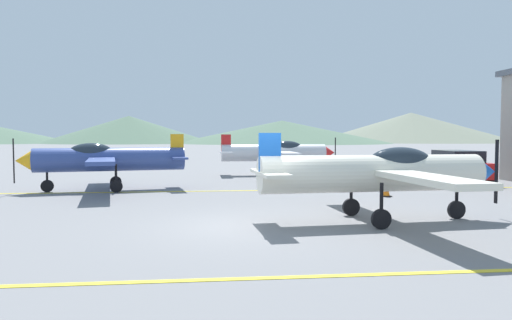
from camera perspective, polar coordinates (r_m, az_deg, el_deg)
The scene contains 11 objects.
ground_plane at distance 12.30m, azimuth -0.71°, elevation -8.06°, with size 400.00×400.00×0.00m, color slate.
apron_line_near at distance 7.97m, azimuth 2.35°, elevation -14.18°, with size 80.00×0.16×0.01m, color yellow.
apron_line_far at distance 19.97m, azimuth -2.76°, elevation -3.78°, with size 80.00×0.16×0.01m, color yellow.
airplane_near at distance 13.21m, azimuth 15.03°, elevation -1.41°, with size 7.06×8.12×2.43m.
airplane_mid at distance 21.11m, azimuth -18.00°, elevation 0.16°, with size 7.10×8.11×2.43m.
airplane_far at distance 28.01m, azimuth 2.70°, elevation 0.96°, with size 7.00×8.08×2.43m.
car_sedan at distance 25.43m, azimuth 23.25°, elevation -0.66°, with size 2.10×4.34×1.62m.
traffic_cone_front at distance 18.77m, azimuth 15.60°, elevation -3.45°, with size 0.36×0.36×0.59m.
hill_centerleft at distance 156.05m, azimuth -15.26°, elevation 3.62°, with size 54.91×54.91×8.72m, color #4C6651.
hill_centerright at distance 148.37m, azimuth 3.19°, elevation 3.45°, with size 68.45×68.45×7.12m, color #4C6651.
hill_right at distance 180.73m, azimuth 18.39°, elevation 3.80°, with size 72.01×72.01×10.77m, color slate.
Camera 1 is at (-1.11, -12.02, 2.36)m, focal length 32.76 mm.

